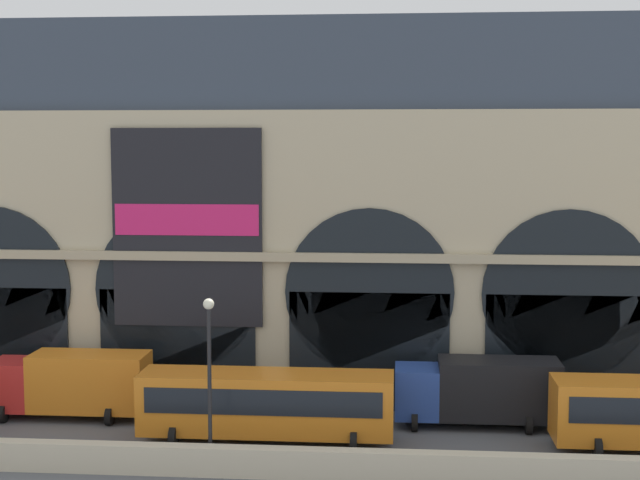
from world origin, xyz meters
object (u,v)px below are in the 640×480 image
at_px(box_truck_midwest, 72,383).
at_px(box_truck_mideast, 479,390).
at_px(bus_center, 266,403).
at_px(street_lamp_quayside, 209,360).

bearing_deg(box_truck_midwest, box_truck_mideast, 0.90).
xyz_separation_m(bus_center, street_lamp_quayside, (-1.80, -3.29, 2.63)).
height_order(bus_center, box_truck_mideast, box_truck_mideast).
xyz_separation_m(box_truck_midwest, street_lamp_quayside, (7.96, -6.27, 2.71)).
xyz_separation_m(box_truck_midwest, bus_center, (9.77, -2.98, 0.08)).
distance_m(bus_center, box_truck_mideast, 9.96).
bearing_deg(box_truck_mideast, box_truck_midwest, -179.10).
bearing_deg(street_lamp_quayside, box_truck_midwest, 141.77).
height_order(box_truck_midwest, box_truck_mideast, same).
distance_m(bus_center, street_lamp_quayside, 4.58).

